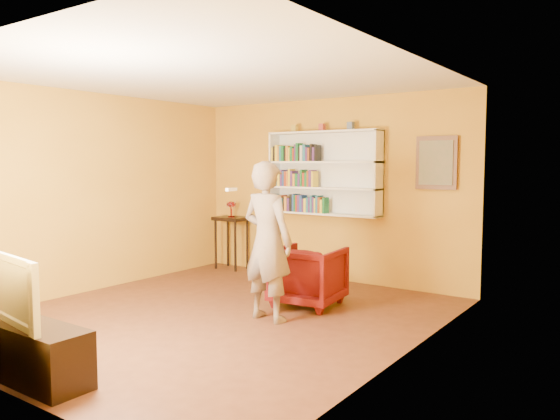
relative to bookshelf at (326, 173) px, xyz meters
The scene contains 16 objects.
room_shell 2.48m from the bookshelf, 90.00° to the right, with size 5.30×5.80×2.88m.
bookshelf is the anchor object (origin of this frame).
books_row_lower 0.61m from the bookshelf, 164.04° to the right, with size 0.95×0.18×0.26m.
books_row_middle 0.49m from the bookshelf, 167.55° to the right, with size 0.75×0.19×0.26m.
books_row_upper 0.55m from the bookshelf, 166.51° to the right, with size 0.80×0.18×0.27m.
ornament_left 0.85m from the bookshelf, behind, with size 0.08×0.08×0.11m, color #B19832.
ornament_centre 0.68m from the bookshelf, 116.90° to the right, with size 0.08×0.08×0.11m, color #A93E38.
ornament_right 0.81m from the bookshelf, ahead, with size 0.08×0.08×0.11m, color #4C5A7F.
framed_painting 1.66m from the bookshelf, ahead, with size 0.55×0.05×0.70m.
console_table 1.92m from the bookshelf, behind, with size 0.53×0.40×0.86m.
ruby_lustre 1.79m from the bookshelf, behind, with size 0.16×0.16×0.25m.
armchair 1.95m from the bookshelf, 67.21° to the right, with size 0.78×0.80×0.73m, color #470509.
person 2.37m from the bookshelf, 75.73° to the right, with size 0.64×0.42×1.77m, color #716153.
game_remote 2.47m from the bookshelf, 83.84° to the right, with size 0.04×0.15×0.04m, color white.
tv_cabinet 4.85m from the bookshelf, 90.45° to the right, with size 1.29×0.39×0.46m, color black.
television 4.74m from the bookshelf, 90.45° to the right, with size 0.97×0.13×0.56m, color black.
Camera 1 is at (4.12, -4.57, 1.74)m, focal length 35.00 mm.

